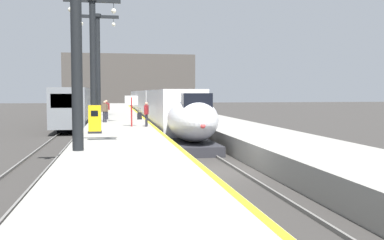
{
  "coord_description": "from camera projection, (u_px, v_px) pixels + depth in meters",
  "views": [
    {
      "loc": [
        -4.47,
        -17.98,
        3.36
      ],
      "look_at": [
        -0.03,
        6.52,
        1.8
      ],
      "focal_mm": 40.5,
      "sensor_mm": 36.0,
      "label": 1
    }
  ],
  "objects": [
    {
      "name": "rail_main_right",
      "position": [
        164.0,
        124.0,
        45.8
      ],
      "size": [
        0.08,
        110.0,
        0.12
      ],
      "primitive_type": "cube",
      "color": "slate",
      "rests_on": "ground"
    },
    {
      "name": "station_column_mid",
      "position": [
        93.0,
        48.0,
        30.98
      ],
      "size": [
        4.0,
        0.68,
        9.14
      ],
      "color": "black",
      "rests_on": "platform_left"
    },
    {
      "name": "highspeed_train_main",
      "position": [
        154.0,
        105.0,
        49.03
      ],
      "size": [
        2.92,
        56.39,
        3.6
      ],
      "color": "silver",
      "rests_on": "ground"
    },
    {
      "name": "rolling_suitcase",
      "position": [
        140.0,
        116.0,
        37.66
      ],
      "size": [
        0.4,
        0.22,
        0.98
      ],
      "color": "black",
      "rests_on": "platform_left"
    },
    {
      "name": "passenger_near_edge",
      "position": [
        106.0,
        108.0,
        37.66
      ],
      "size": [
        0.57,
        0.23,
        1.69
      ],
      "color": "#23232D",
      "rests_on": "platform_left"
    },
    {
      "name": "station_column_near",
      "position": [
        77.0,
        9.0,
        17.04
      ],
      "size": [
        4.0,
        0.68,
        9.19
      ],
      "color": "black",
      "rests_on": "platform_left"
    },
    {
      "name": "departure_info_board",
      "position": [
        131.0,
        105.0,
        29.7
      ],
      "size": [
        0.9,
        0.1,
        2.12
      ],
      "color": "maroon",
      "rests_on": "platform_left"
    },
    {
      "name": "passenger_far_waiting",
      "position": [
        105.0,
        110.0,
        33.97
      ],
      "size": [
        0.54,
        0.33,
        1.69
      ],
      "color": "#23232D",
      "rests_on": "platform_left"
    },
    {
      "name": "platform_left_safety_stripe",
      "position": [
        142.0,
        116.0,
        42.59
      ],
      "size": [
        0.2,
        107.8,
        0.01
      ],
      "primitive_type": "cube",
      "color": "yellow",
      "rests_on": "platform_left"
    },
    {
      "name": "terminus_back_wall",
      "position": [
        130.0,
        80.0,
        118.39
      ],
      "size": [
        36.0,
        2.0,
        14.0
      ],
      "primitive_type": "cube",
      "color": "#4C4742",
      "rests_on": "ground"
    },
    {
      "name": "rail_main_left",
      "position": [
        150.0,
        124.0,
        45.53
      ],
      "size": [
        0.08,
        110.0,
        0.12
      ],
      "primitive_type": "cube",
      "color": "slate",
      "rests_on": "ground"
    },
    {
      "name": "platform_left",
      "position": [
        118.0,
        122.0,
        42.22
      ],
      "size": [
        4.8,
        110.0,
        1.05
      ],
      "primitive_type": "cube",
      "color": "gray",
      "rests_on": "ground"
    },
    {
      "name": "ticket_machine_yellow",
      "position": [
        95.0,
        120.0,
        24.8
      ],
      "size": [
        0.76,
        0.62,
        1.6
      ],
      "color": "yellow",
      "rests_on": "platform_left"
    },
    {
      "name": "regional_train_adjacent",
      "position": [
        83.0,
        103.0,
        51.14
      ],
      "size": [
        2.85,
        36.6,
        3.8
      ],
      "color": "gray",
      "rests_on": "ground"
    },
    {
      "name": "platform_right",
      "position": [
        200.0,
        121.0,
        43.66
      ],
      "size": [
        4.8,
        110.0,
        1.05
      ],
      "primitive_type": "cube",
      "color": "gray",
      "rests_on": "ground"
    },
    {
      "name": "station_column_far",
      "position": [
        98.0,
        56.0,
        41.11
      ],
      "size": [
        4.0,
        0.68,
        9.77
      ],
      "color": "black",
      "rests_on": "platform_left"
    },
    {
      "name": "passenger_mid_platform",
      "position": [
        146.0,
        112.0,
        29.65
      ],
      "size": [
        0.34,
        0.54,
        1.69
      ],
      "color": "#23232D",
      "rests_on": "platform_left"
    },
    {
      "name": "ground_plane",
      "position": [
        220.0,
        171.0,
        18.67
      ],
      "size": [
        260.0,
        260.0,
        0.0
      ],
      "primitive_type": "plane",
      "color": "#33302D"
    },
    {
      "name": "rail_secondary_left",
      "position": [
        70.0,
        125.0,
        44.09
      ],
      "size": [
        0.08,
        110.0,
        0.12
      ],
      "primitive_type": "cube",
      "color": "slate",
      "rests_on": "ground"
    },
    {
      "name": "rail_secondary_right",
      "position": [
        85.0,
        125.0,
        44.36
      ],
      "size": [
        0.08,
        110.0,
        0.12
      ],
      "primitive_type": "cube",
      "color": "slate",
      "rests_on": "ground"
    }
  ]
}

